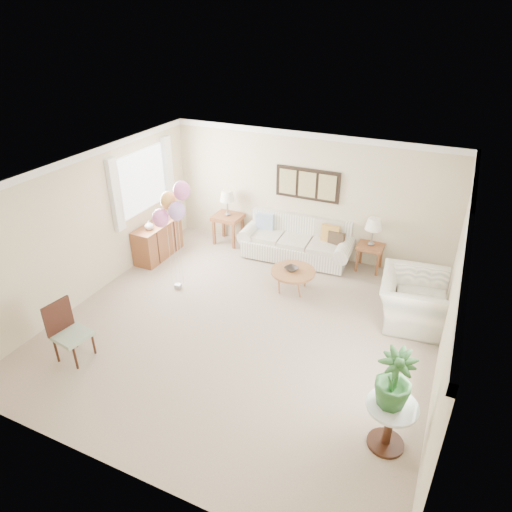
% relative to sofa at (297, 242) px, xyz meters
% --- Properties ---
extents(ground_plane, '(6.00, 6.00, 0.00)m').
position_rel_sofa_xyz_m(ground_plane, '(0.06, -2.68, -0.35)').
color(ground_plane, tan).
extents(room_shell, '(6.04, 6.04, 2.60)m').
position_rel_sofa_xyz_m(room_shell, '(-0.05, -2.59, 1.28)').
color(room_shell, beige).
rests_on(room_shell, ground).
extents(wall_art_triptych, '(1.35, 0.06, 0.65)m').
position_rel_sofa_xyz_m(wall_art_triptych, '(0.06, 0.28, 1.20)').
color(wall_art_triptych, black).
rests_on(wall_art_triptych, ground).
extents(sofa, '(2.43, 1.00, 0.88)m').
position_rel_sofa_xyz_m(sofa, '(0.00, 0.00, 0.00)').
color(sofa, '#F1E6CE').
rests_on(sofa, ground).
extents(end_table_left, '(0.61, 0.55, 0.66)m').
position_rel_sofa_xyz_m(end_table_left, '(-1.65, 0.02, 0.21)').
color(end_table_left, brown).
rests_on(end_table_left, ground).
extents(end_table_right, '(0.51, 0.46, 0.55)m').
position_rel_sofa_xyz_m(end_table_right, '(1.50, 0.12, 0.12)').
color(end_table_right, brown).
rests_on(end_table_right, ground).
extents(lamp_left, '(0.32, 0.32, 0.57)m').
position_rel_sofa_xyz_m(lamp_left, '(-1.65, 0.02, 0.75)').
color(lamp_left, gray).
rests_on(lamp_left, end_table_left).
extents(lamp_right, '(0.32, 0.32, 0.57)m').
position_rel_sofa_xyz_m(lamp_right, '(1.50, 0.12, 0.64)').
color(lamp_right, gray).
rests_on(lamp_right, end_table_right).
extents(coffee_table, '(0.83, 0.83, 0.42)m').
position_rel_sofa_xyz_m(coffee_table, '(0.38, -1.25, 0.04)').
color(coffee_table, '#9B673C').
rests_on(coffee_table, ground).
extents(decor_bowl, '(0.32, 0.32, 0.06)m').
position_rel_sofa_xyz_m(decor_bowl, '(0.34, -1.25, 0.10)').
color(decor_bowl, '#29221F').
rests_on(decor_bowl, coffee_table).
extents(armchair, '(1.21, 1.35, 0.81)m').
position_rel_sofa_xyz_m(armchair, '(2.53, -1.30, 0.06)').
color(armchair, '#F1E6CE').
rests_on(armchair, ground).
extents(side_table, '(0.61, 0.61, 0.66)m').
position_rel_sofa_xyz_m(side_table, '(2.64, -4.04, 0.15)').
color(side_table, silver).
rests_on(side_table, ground).
extents(potted_plant, '(0.51, 0.51, 0.76)m').
position_rel_sofa_xyz_m(potted_plant, '(2.60, -4.03, 0.69)').
color(potted_plant, '#26532B').
rests_on(potted_plant, side_table).
extents(accent_chair, '(0.53, 0.53, 0.95)m').
position_rel_sofa_xyz_m(accent_chair, '(-2.00, -4.40, 0.15)').
color(accent_chair, '#8EA28A').
rests_on(accent_chair, ground).
extents(credenza, '(0.46, 1.20, 0.74)m').
position_rel_sofa_xyz_m(credenza, '(-2.70, -1.18, 0.02)').
color(credenza, brown).
rests_on(credenza, ground).
extents(vase_white, '(0.18, 0.18, 0.19)m').
position_rel_sofa_xyz_m(vase_white, '(-2.68, -1.43, 0.49)').
color(vase_white, silver).
rests_on(vase_white, credenza).
extents(vase_sage, '(0.18, 0.18, 0.18)m').
position_rel_sofa_xyz_m(vase_sage, '(-2.68, -0.90, 0.48)').
color(vase_sage, '#BABABA').
rests_on(vase_sage, credenza).
extents(balloon_cluster, '(0.66, 0.48, 2.13)m').
position_rel_sofa_xyz_m(balloon_cluster, '(-1.60, -2.08, 1.33)').
color(balloon_cluster, gray).
rests_on(balloon_cluster, ground).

